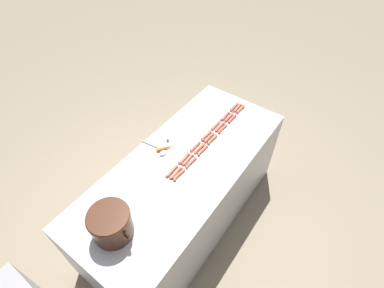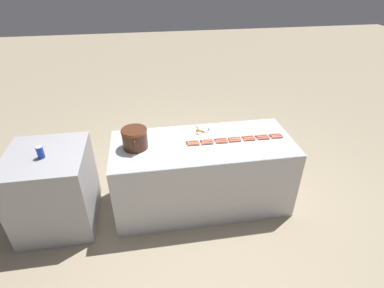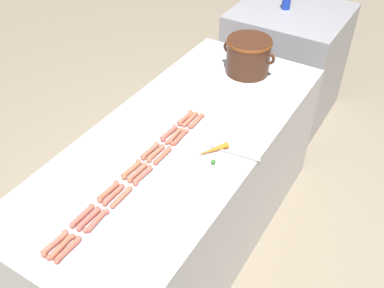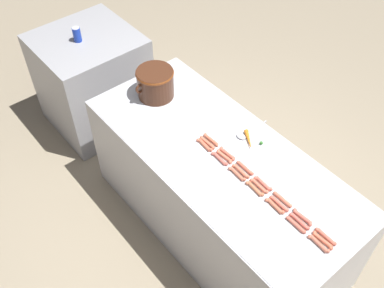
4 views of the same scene
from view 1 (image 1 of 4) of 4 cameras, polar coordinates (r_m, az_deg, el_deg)
name	(u,v)px [view 1 (image 1 of 4)]	position (r m, az deg, el deg)	size (l,w,h in m)	color
ground_plane	(185,216)	(3.02, -1.37, -14.22)	(20.00, 20.00, 0.00)	gray
griddle_counter	(184,193)	(2.65, -1.53, -9.77)	(0.85, 2.01, 0.86)	#BCBCC1
hot_dog_0	(240,109)	(2.79, 9.62, 6.87)	(0.03, 0.14, 0.02)	#C96C54
hot_dog_1	(232,118)	(2.67, 8.00, 5.07)	(0.03, 0.14, 0.02)	#D16651
hot_dog_2	(223,128)	(2.57, 6.10, 3.12)	(0.03, 0.14, 0.02)	#CE6A4D
hot_dog_3	(212,139)	(2.47, 4.08, 0.98)	(0.03, 0.14, 0.02)	#CD704C
hot_dog_4	(203,150)	(2.38, 2.14, -1.20)	(0.03, 0.14, 0.02)	#CB6E53
hot_dog_5	(191,162)	(2.29, -0.20, -3.64)	(0.03, 0.14, 0.02)	#D46556
hot_dog_6	(179,174)	(2.22, -2.62, -6.07)	(0.03, 0.14, 0.02)	#D16A4E
hot_dog_7	(237,108)	(2.80, 9.02, 7.14)	(0.03, 0.14, 0.02)	#D16B4D
hot_dog_8	(229,117)	(2.68, 7.36, 5.33)	(0.03, 0.14, 0.02)	#D26454
hot_dog_9	(220,127)	(2.58, 5.54, 3.47)	(0.03, 0.14, 0.02)	#D46652
hot_dog_10	(209,137)	(2.48, 3.42, 1.35)	(0.03, 0.14, 0.02)	#CF6E55
hot_dog_11	(199,148)	(2.39, 1.47, -0.83)	(0.03, 0.14, 0.02)	#CE6E51
hot_dog_12	(188,160)	(2.31, -0.83, -3.13)	(0.03, 0.14, 0.02)	#CE7155
hot_dog_13	(176,173)	(2.23, -3.26, -5.77)	(0.03, 0.14, 0.02)	#D06F53
hot_dog_14	(234,107)	(2.80, 8.40, 7.35)	(0.03, 0.14, 0.02)	#CD644F
hot_dog_15	(225,116)	(2.69, 6.64, 5.54)	(0.03, 0.14, 0.02)	#CB6553
hot_dog_16	(216,125)	(2.59, 4.74, 3.72)	(0.02, 0.14, 0.02)	#D16F53
hot_dog_17	(206,136)	(2.49, 2.84, 1.70)	(0.03, 0.14, 0.02)	#D16855
hot_dog_18	(195,146)	(2.40, 0.69, -0.47)	(0.03, 0.14, 0.02)	#D4674E
hot_dog_19	(184,158)	(2.32, -1.53, -2.89)	(0.03, 0.14, 0.02)	#D4634D
hot_dog_20	(172,171)	(2.24, -4.04, -5.41)	(0.03, 0.14, 0.02)	#CC6A4C
bean_pot	(111,223)	(1.95, -15.89, -14.88)	(0.34, 0.28, 0.22)	#472616
serving_spoon	(159,150)	(2.39, -6.54, -1.26)	(0.27, 0.08, 0.02)	#B7B7BC
carrot	(167,147)	(2.40, -5.10, -0.60)	(0.12, 0.16, 0.03)	orange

